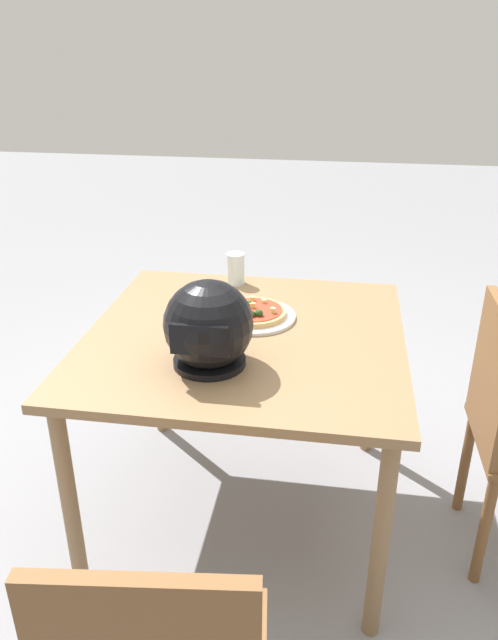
{
  "coord_description": "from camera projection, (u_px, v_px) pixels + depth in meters",
  "views": [
    {
      "loc": [
        -0.29,
        1.77,
        1.63
      ],
      "look_at": [
        -0.0,
        -0.06,
        0.76
      ],
      "focal_mm": 34.41,
      "sensor_mm": 36.0,
      "label": 1
    }
  ],
  "objects": [
    {
      "name": "ground_plane",
      "position": [
        245.0,
        509.0,
        2.32
      ],
      "size": [
        14.0,
        14.0,
        0.0
      ],
      "primitive_type": "plane",
      "color": "gray"
    },
    {
      "name": "dining_table",
      "position": [
        245.0,
        356.0,
        2.04
      ],
      "size": [
        1.03,
        1.03,
        0.74
      ],
      "color": "olive",
      "rests_on": "ground"
    },
    {
      "name": "pizza_plate",
      "position": [
        253.0,
        316.0,
        2.11
      ],
      "size": [
        0.29,
        0.29,
        0.01
      ],
      "primitive_type": "cylinder",
      "color": "white",
      "rests_on": "dining_table"
    },
    {
      "name": "pizza",
      "position": [
        253.0,
        312.0,
        2.1
      ],
      "size": [
        0.23,
        0.23,
        0.05
      ],
      "color": "tan",
      "rests_on": "pizza_plate"
    },
    {
      "name": "motorcycle_helmet",
      "position": [
        208.0,
        326.0,
        1.77
      ],
      "size": [
        0.26,
        0.26,
        0.26
      ],
      "color": "black",
      "rests_on": "dining_table"
    },
    {
      "name": "drinking_glass",
      "position": [
        236.0,
        269.0,
        2.38
      ],
      "size": [
        0.07,
        0.07,
        0.12
      ],
      "primitive_type": "cylinder",
      "color": "silver",
      "rests_on": "dining_table"
    }
  ]
}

